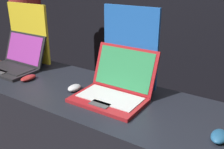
{
  "coord_description": "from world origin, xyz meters",
  "views": [
    {
      "loc": [
        0.72,
        -0.82,
        1.54
      ],
      "look_at": [
        -0.0,
        0.3,
        1.0
      ],
      "focal_mm": 42.0,
      "sensor_mm": 36.0,
      "label": 1
    }
  ],
  "objects_px": {
    "promo_stand_front": "(29,36)",
    "laptop_middle": "(115,87)",
    "laptop_front": "(15,62)",
    "promo_stand_middle": "(131,50)",
    "person_bystander": "(29,31)",
    "mouse_middle": "(74,88)",
    "mouse_front": "(28,78)",
    "mouse_back": "(219,136)"
  },
  "relations": [
    {
      "from": "laptop_front",
      "to": "person_bystander",
      "type": "distance_m",
      "value": 1.09
    },
    {
      "from": "laptop_front",
      "to": "laptop_middle",
      "type": "height_order",
      "value": "laptop_middle"
    },
    {
      "from": "laptop_middle",
      "to": "mouse_middle",
      "type": "xyz_separation_m",
      "value": [
        -0.26,
        -0.06,
        -0.04
      ]
    },
    {
      "from": "promo_stand_front",
      "to": "mouse_front",
      "type": "bearing_deg",
      "value": -45.46
    },
    {
      "from": "promo_stand_middle",
      "to": "mouse_back",
      "type": "distance_m",
      "value": 0.69
    },
    {
      "from": "promo_stand_front",
      "to": "person_bystander",
      "type": "xyz_separation_m",
      "value": [
        -0.77,
        0.63,
        -0.17
      ]
    },
    {
      "from": "mouse_front",
      "to": "person_bystander",
      "type": "height_order",
      "value": "person_bystander"
    },
    {
      "from": "mouse_front",
      "to": "mouse_back",
      "type": "relative_size",
      "value": 1.04
    },
    {
      "from": "promo_stand_front",
      "to": "mouse_middle",
      "type": "bearing_deg",
      "value": -18.87
    },
    {
      "from": "promo_stand_front",
      "to": "laptop_middle",
      "type": "distance_m",
      "value": 0.9
    },
    {
      "from": "laptop_front",
      "to": "mouse_back",
      "type": "bearing_deg",
      "value": -3.8
    },
    {
      "from": "promo_stand_middle",
      "to": "person_bystander",
      "type": "bearing_deg",
      "value": 159.65
    },
    {
      "from": "laptop_front",
      "to": "mouse_middle",
      "type": "relative_size",
      "value": 4.11
    },
    {
      "from": "laptop_front",
      "to": "promo_stand_front",
      "type": "height_order",
      "value": "promo_stand_front"
    },
    {
      "from": "mouse_back",
      "to": "promo_stand_front",
      "type": "bearing_deg",
      "value": 170.22
    },
    {
      "from": "promo_stand_middle",
      "to": "mouse_back",
      "type": "bearing_deg",
      "value": -24.49
    },
    {
      "from": "laptop_front",
      "to": "mouse_middle",
      "type": "distance_m",
      "value": 0.62
    },
    {
      "from": "laptop_front",
      "to": "promo_stand_middle",
      "type": "xyz_separation_m",
      "value": [
        0.87,
        0.17,
        0.18
      ]
    },
    {
      "from": "laptop_front",
      "to": "promo_stand_front",
      "type": "xyz_separation_m",
      "value": [
        0.0,
        0.15,
        0.16
      ]
    },
    {
      "from": "laptop_middle",
      "to": "promo_stand_middle",
      "type": "height_order",
      "value": "promo_stand_middle"
    },
    {
      "from": "promo_stand_front",
      "to": "promo_stand_middle",
      "type": "xyz_separation_m",
      "value": [
        0.87,
        0.02,
        0.02
      ]
    },
    {
      "from": "mouse_back",
      "to": "promo_stand_middle",
      "type": "bearing_deg",
      "value": 155.51
    },
    {
      "from": "laptop_middle",
      "to": "promo_stand_middle",
      "type": "distance_m",
      "value": 0.25
    },
    {
      "from": "mouse_front",
      "to": "promo_stand_front",
      "type": "distance_m",
      "value": 0.4
    },
    {
      "from": "promo_stand_middle",
      "to": "laptop_front",
      "type": "bearing_deg",
      "value": -168.68
    },
    {
      "from": "mouse_middle",
      "to": "laptop_middle",
      "type": "bearing_deg",
      "value": 12.68
    },
    {
      "from": "mouse_back",
      "to": "person_bystander",
      "type": "height_order",
      "value": "person_bystander"
    },
    {
      "from": "laptop_middle",
      "to": "promo_stand_middle",
      "type": "relative_size",
      "value": 0.8
    },
    {
      "from": "laptop_middle",
      "to": "mouse_middle",
      "type": "bearing_deg",
      "value": -167.32
    },
    {
      "from": "mouse_front",
      "to": "promo_stand_middle",
      "type": "height_order",
      "value": "promo_stand_middle"
    },
    {
      "from": "mouse_back",
      "to": "person_bystander",
      "type": "xyz_separation_m",
      "value": [
        -2.23,
        0.88,
        0.03
      ]
    },
    {
      "from": "mouse_front",
      "to": "mouse_back",
      "type": "xyz_separation_m",
      "value": [
        1.22,
        -0.0,
        0.0
      ]
    },
    {
      "from": "mouse_front",
      "to": "promo_stand_middle",
      "type": "xyz_separation_m",
      "value": [
        0.62,
        0.27,
        0.22
      ]
    },
    {
      "from": "promo_stand_middle",
      "to": "person_bystander",
      "type": "height_order",
      "value": "person_bystander"
    },
    {
      "from": "laptop_front",
      "to": "laptop_middle",
      "type": "distance_m",
      "value": 0.87
    },
    {
      "from": "mouse_back",
      "to": "mouse_middle",
      "type": "bearing_deg",
      "value": 177.11
    },
    {
      "from": "promo_stand_front",
      "to": "promo_stand_middle",
      "type": "height_order",
      "value": "promo_stand_middle"
    },
    {
      "from": "promo_stand_middle",
      "to": "laptop_middle",
      "type": "bearing_deg",
      "value": -90.0
    },
    {
      "from": "mouse_front",
      "to": "promo_stand_front",
      "type": "xyz_separation_m",
      "value": [
        -0.24,
        0.25,
        0.2
      ]
    },
    {
      "from": "laptop_middle",
      "to": "mouse_front",
      "type": "bearing_deg",
      "value": -171.19
    },
    {
      "from": "laptop_middle",
      "to": "person_bystander",
      "type": "relative_size",
      "value": 0.23
    },
    {
      "from": "laptop_middle",
      "to": "mouse_middle",
      "type": "distance_m",
      "value": 0.27
    }
  ]
}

